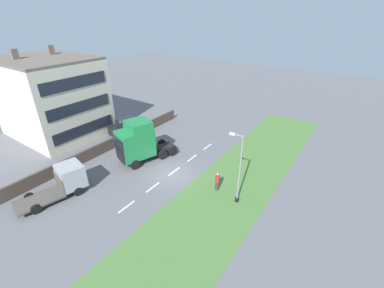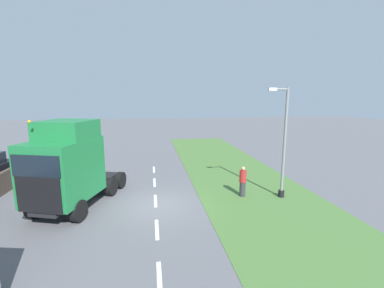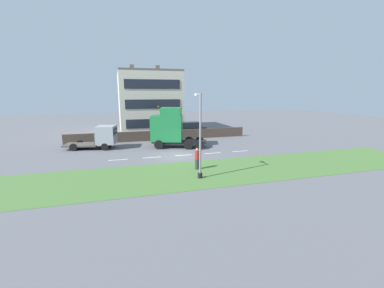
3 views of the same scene
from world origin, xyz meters
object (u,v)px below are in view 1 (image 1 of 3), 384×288
Objects in this scene: lorry_cab at (138,142)px; lamp_post at (239,173)px; parked_car at (127,126)px; flatbed_truck at (66,179)px; pedestrian at (217,182)px.

lamp_post reaches higher than lorry_cab.
parked_car is 18.58m from lamp_post.
lorry_cab reaches higher than parked_car.
lorry_cab is 7.62m from flatbed_truck.
lamp_post is at bearing 42.37° from flatbed_truck.
flatbed_truck is 0.96× the size of lamp_post.
parked_car is 2.62× the size of pedestrian.
lorry_cab is 3.67× the size of pedestrian.
pedestrian is (-10.73, -7.83, -0.49)m from flatbed_truck.
lorry_cab is at bearing 149.11° from parked_car.
lorry_cab is 7.91m from parked_car.
lorry_cab is 1.11× the size of flatbed_truck.
flatbed_truck is 13.29m from pedestrian.
lamp_post reaches higher than parked_car.
flatbed_truck is 14.88m from lamp_post.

